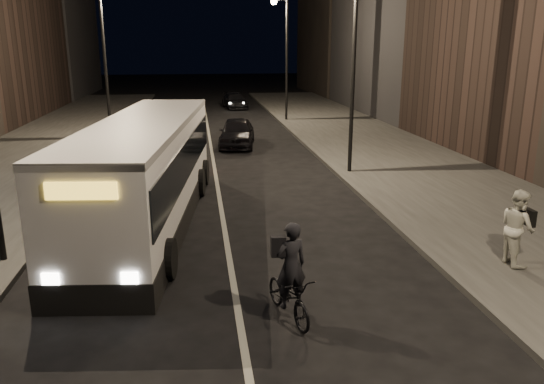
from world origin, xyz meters
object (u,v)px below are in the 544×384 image
object	(u,v)px
city_bus	(147,168)
cyclist_on_bicycle	(289,287)
streetlight_right_far	(283,43)
car_mid	(164,114)
streetlight_right_mid	(348,43)
car_far	(235,101)
streetlight_left_far	(109,43)
pedestrian_woman	(517,227)
car_near	(237,132)

from	to	relation	value
city_bus	cyclist_on_bicycle	world-z (taller)	city_bus
streetlight_right_far	car_mid	xyz separation A→B (m)	(-8.27, 0.51, -4.75)
streetlight_right_mid	car_far	size ratio (longest dim) A/B	1.90
streetlight_left_far	pedestrian_woman	xyz separation A→B (m)	(12.17, -20.02, -4.27)
car_far	car_mid	bearing A→B (deg)	-130.94
car_mid	car_far	world-z (taller)	car_far
cyclist_on_bicycle	car_mid	world-z (taller)	cyclist_on_bicycle
cyclist_on_bicycle	car_far	size ratio (longest dim) A/B	0.49
car_far	city_bus	bearing A→B (deg)	-105.61
cyclist_on_bicycle	pedestrian_woman	world-z (taller)	cyclist_on_bicycle
cyclist_on_bicycle	car_far	bearing A→B (deg)	71.83
streetlight_right_far	car_near	size ratio (longest dim) A/B	1.83
streetlight_right_mid	streetlight_left_far	world-z (taller)	same
car_near	city_bus	bearing A→B (deg)	-99.07
streetlight_left_far	car_mid	world-z (taller)	streetlight_left_far
city_bus	car_far	bearing A→B (deg)	87.35
pedestrian_woman	car_far	distance (m)	34.81
streetlight_right_mid	car_near	world-z (taller)	streetlight_right_mid
city_bus	cyclist_on_bicycle	distance (m)	7.36
streetlight_right_mid	city_bus	size ratio (longest dim) A/B	0.68
streetlight_left_far	car_mid	xyz separation A→B (m)	(2.39, 6.51, -4.75)
streetlight_left_far	city_bus	world-z (taller)	streetlight_left_far
streetlight_right_mid	car_far	xyz separation A→B (m)	(-2.74, 24.53, -4.74)
streetlight_right_far	pedestrian_woman	size ratio (longest dim) A/B	4.35
streetlight_right_mid	streetlight_right_far	distance (m)	16.00
pedestrian_woman	car_near	bearing A→B (deg)	17.93
city_bus	pedestrian_woman	size ratio (longest dim) A/B	6.42
streetlight_left_far	car_near	bearing A→B (deg)	-23.18
streetlight_right_mid	car_far	distance (m)	25.13
pedestrian_woman	cyclist_on_bicycle	bearing A→B (deg)	105.94
streetlight_left_far	city_bus	bearing A→B (deg)	-78.46
streetlight_left_far	streetlight_right_mid	bearing A→B (deg)	-43.16
car_near	car_mid	size ratio (longest dim) A/B	1.19
streetlight_right_mid	streetlight_left_far	bearing A→B (deg)	136.84
streetlight_right_far	car_mid	bearing A→B (deg)	176.47
streetlight_right_mid	city_bus	world-z (taller)	streetlight_right_mid
streetlight_right_mid	pedestrian_woman	xyz separation A→B (m)	(1.51, -10.02, -4.27)
streetlight_left_far	car_near	size ratio (longest dim) A/B	1.83
city_bus	car_near	bearing A→B (deg)	79.97
streetlight_right_mid	car_far	world-z (taller)	streetlight_right_mid
cyclist_on_bicycle	pedestrian_woman	distance (m)	6.08
car_near	car_far	world-z (taller)	car_near
car_near	car_far	size ratio (longest dim) A/B	1.03
streetlight_right_mid	streetlight_right_far	bearing A→B (deg)	90.00
car_mid	streetlight_right_far	bearing A→B (deg)	173.82
car_mid	car_far	xyz separation A→B (m)	(5.53, 8.02, 0.01)
streetlight_left_far	city_bus	xyz separation A→B (m)	(3.09, -15.12, -3.63)
car_mid	car_far	bearing A→B (deg)	-127.23
car_near	car_mid	bearing A→B (deg)	122.40
streetlight_left_far	car_mid	distance (m)	8.41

